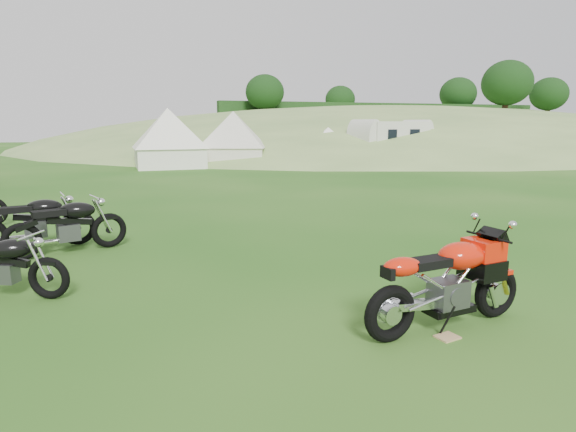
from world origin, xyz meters
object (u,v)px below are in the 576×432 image
object	(u,v)px
plywood_board	(447,337)
caravan	(391,141)
vintage_moto_a	(34,221)
vintage_moto_b	(2,263)
vintage_moto_c	(67,225)
tent_left	(169,139)
tent_right	(328,143)
sport_motorcycle	(448,276)
tent_mid	(234,139)

from	to	relation	value
plywood_board	caravan	size ratio (longest dim) A/B	0.05
caravan	vintage_moto_a	bearing A→B (deg)	-149.91
vintage_moto_b	vintage_moto_c	size ratio (longest dim) A/B	0.88
tent_left	tent_right	distance (m)	9.05
plywood_board	tent_right	xyz separation A→B (m)	(7.90, 22.05, 1.10)
tent_right	sport_motorcycle	bearing A→B (deg)	-96.82
tent_mid	caravan	distance (m)	9.01
vintage_moto_a	tent_right	xyz separation A→B (m)	(12.55, 16.82, 0.59)
vintage_moto_b	vintage_moto_c	bearing A→B (deg)	99.57
sport_motorcycle	caravan	distance (m)	23.37
vintage_moto_c	tent_left	size ratio (longest dim) A/B	0.59
sport_motorcycle	vintage_moto_a	world-z (taller)	sport_motorcycle
vintage_moto_a	vintage_moto_b	world-z (taller)	vintage_moto_a
plywood_board	tent_mid	xyz separation A→B (m)	(2.29, 21.62, 1.37)
tent_mid	vintage_moto_a	bearing A→B (deg)	-94.73
tent_mid	caravan	size ratio (longest dim) A/B	0.63
vintage_moto_a	tent_left	xyz separation A→B (m)	(3.55, 16.03, 0.90)
tent_mid	caravan	xyz separation A→B (m)	(8.97, -0.86, -0.20)
vintage_moto_b	tent_right	bearing A→B (deg)	81.07
vintage_moto_b	tent_left	xyz separation A→B (m)	(3.49, 18.50, 0.97)
vintage_moto_a	caravan	xyz separation A→B (m)	(15.91, 15.53, 0.67)
vintage_moto_b	caravan	size ratio (longest dim) A/B	0.34
caravan	tent_left	bearing A→B (deg)	163.50
vintage_moto_b	tent_mid	size ratio (longest dim) A/B	0.53
plywood_board	caravan	xyz separation A→B (m)	(11.26, 20.76, 1.17)
vintage_moto_b	tent_right	distance (m)	23.00
vintage_moto_a	vintage_moto_b	distance (m)	2.48
sport_motorcycle	tent_right	bearing A→B (deg)	62.87
vintage_moto_b	tent_right	xyz separation A→B (m)	(12.50, 19.30, 0.66)
plywood_board	vintage_moto_b	world-z (taller)	vintage_moto_b
plywood_board	sport_motorcycle	bearing A→B (deg)	60.66
sport_motorcycle	caravan	size ratio (longest dim) A/B	0.39
vintage_moto_b	caravan	xyz separation A→B (m)	(15.86, 18.01, 0.73)
vintage_moto_b	vintage_moto_c	distance (m)	2.10
sport_motorcycle	vintage_moto_c	size ratio (longest dim) A/B	1.02
vintage_moto_c	tent_mid	world-z (taller)	tent_mid
vintage_moto_a	tent_mid	distance (m)	17.83
tent_left	caravan	xyz separation A→B (m)	(12.37, -0.49, -0.23)
vintage_moto_a	tent_right	size ratio (longest dim) A/B	0.76
vintage_moto_b	caravan	bearing A→B (deg)	72.63
sport_motorcycle	vintage_moto_c	bearing A→B (deg)	125.14
tent_mid	tent_right	bearing A→B (deg)	22.60
plywood_board	tent_right	bearing A→B (deg)	70.29
vintage_moto_a	tent_mid	size ratio (longest dim) A/B	0.62
vintage_moto_b	tent_mid	world-z (taller)	tent_mid
vintage_moto_a	tent_left	world-z (taller)	tent_left
sport_motorcycle	tent_mid	size ratio (longest dim) A/B	0.62
vintage_moto_c	tent_right	size ratio (longest dim) A/B	0.75
sport_motorcycle	tent_right	size ratio (longest dim) A/B	0.77
plywood_board	vintage_moto_c	size ratio (longest dim) A/B	0.12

